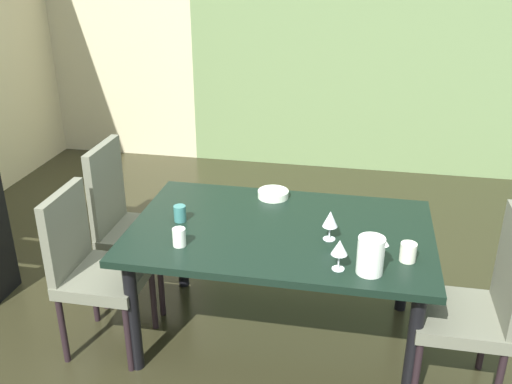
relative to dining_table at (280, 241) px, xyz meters
name	(u,v)px	position (x,y,z in m)	size (l,w,h in m)	color
ground_plane	(224,354)	(-0.28, -0.22, -0.65)	(5.39, 6.30, 0.02)	#2A2817
back_panel_interior	(115,24)	(-2.16, 2.88, 0.74)	(1.63, 0.10, 2.76)	beige
garden_window_panel	(385,31)	(0.53, 2.88, 0.74)	(3.75, 0.10, 2.76)	#6B8551
dining_table	(280,241)	(0.00, 0.00, 0.00)	(1.64, 1.04, 0.72)	black
chair_left_far	(126,218)	(-1.03, 0.26, -0.08)	(0.44, 0.44, 1.04)	#626452
chair_left_near	(90,264)	(-1.02, -0.26, -0.11)	(0.44, 0.44, 0.95)	#626452
chair_right_near	(480,301)	(1.02, -0.26, -0.09)	(0.44, 0.44, 1.02)	#626452
wine_glass_north	(330,220)	(0.27, -0.07, 0.19)	(0.08, 0.08, 0.16)	silver
wine_glass_left	(339,248)	(0.33, -0.37, 0.19)	(0.08, 0.08, 0.16)	silver
serving_bowl_corner	(273,194)	(-0.11, 0.40, 0.10)	(0.19, 0.19, 0.04)	white
cup_near_shelf	(180,213)	(-0.57, -0.02, 0.12)	(0.07, 0.07, 0.09)	#35726E
cup_west	(408,252)	(0.66, -0.22, 0.13)	(0.08, 0.08, 0.10)	silver
cup_center	(179,237)	(-0.48, -0.29, 0.13)	(0.07, 0.07, 0.10)	white
pitcher_near_window	(371,255)	(0.48, -0.37, 0.17)	(0.14, 0.13, 0.19)	white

